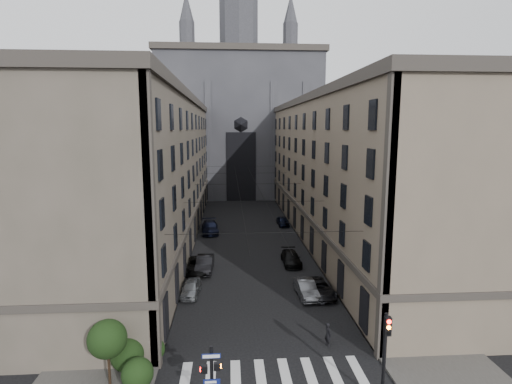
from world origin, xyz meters
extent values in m
cube|color=#383533|center=(-10.50, 36.00, 0.07)|extent=(7.00, 80.00, 0.15)
cube|color=#383533|center=(10.50, 36.00, 0.07)|extent=(7.00, 80.00, 0.15)
cube|color=beige|center=(0.00, 5.00, 0.01)|extent=(11.00, 3.20, 0.01)
cube|color=#4C463A|center=(-13.50, 36.00, 9.00)|extent=(13.00, 60.00, 18.00)
cube|color=#38332D|center=(-13.50, 36.00, 18.40)|extent=(13.60, 60.60, 0.90)
cube|color=#38332D|center=(-13.50, 36.00, 4.20)|extent=(13.40, 60.30, 0.50)
cube|color=brown|center=(13.50, 36.00, 9.00)|extent=(13.00, 60.00, 18.00)
cube|color=#38332D|center=(13.50, 36.00, 18.40)|extent=(13.60, 60.60, 0.90)
cube|color=#38332D|center=(13.50, 36.00, 4.20)|extent=(13.40, 60.30, 0.50)
cube|color=#2D2D33|center=(0.00, 75.00, 15.00)|extent=(34.00, 22.00, 30.00)
cube|color=#38332D|center=(0.00, 75.00, 30.50)|extent=(35.00, 23.00, 1.20)
cylinder|color=#2D2D33|center=(0.00, 75.00, 37.00)|extent=(8.40, 8.40, 14.00)
cone|color=#2D2D33|center=(-11.00, 72.00, 36.50)|extent=(3.20, 3.20, 13.00)
cone|color=#2D2D33|center=(11.00, 72.00, 36.50)|extent=(3.20, 3.20, 13.00)
cube|color=black|center=(0.00, 63.95, 7.00)|extent=(6.00, 0.30, 14.00)
cylinder|color=black|center=(-3.50, 1.50, 2.00)|extent=(0.18, 0.18, 4.00)
cube|color=orange|center=(-3.22, 1.50, 2.90)|extent=(0.34, 0.24, 0.38)
cube|color=#FF0C07|center=(-3.88, 1.60, 2.70)|extent=(0.34, 0.24, 0.38)
cube|color=navy|center=(-3.50, 1.37, 3.55)|extent=(0.95, 0.05, 0.24)
cube|color=navy|center=(-3.50, 1.37, 2.15)|extent=(0.85, 0.05, 0.27)
cylinder|color=black|center=(5.60, 2.00, 2.60)|extent=(0.20, 0.20, 5.20)
cube|color=black|center=(5.60, 1.78, 4.60)|extent=(0.34, 0.30, 1.00)
cylinder|color=#FF0C07|center=(5.60, 1.62, 4.92)|extent=(0.22, 0.05, 0.22)
cylinder|color=orange|center=(5.60, 1.62, 4.60)|extent=(0.22, 0.05, 0.22)
cylinder|color=black|center=(5.60, 1.62, 4.28)|extent=(0.22, 0.05, 0.22)
sphere|color=black|center=(-7.80, 4.00, 1.05)|extent=(1.80, 1.80, 1.80)
sphere|color=black|center=(-8.80, 5.80, 1.15)|extent=(2.00, 2.00, 2.00)
sphere|color=black|center=(-7.40, 6.80, 0.85)|extent=(1.40, 1.40, 1.40)
cylinder|color=black|center=(-9.50, 4.50, 1.35)|extent=(0.16, 0.16, 2.40)
sphere|color=black|center=(-9.50, 4.50, 2.95)|extent=(2.20, 2.20, 2.20)
cylinder|color=black|center=(0.00, 10.00, 7.50)|extent=(14.00, 0.03, 0.03)
cylinder|color=black|center=(0.00, 22.00, 7.50)|extent=(14.00, 0.03, 0.03)
cylinder|color=black|center=(0.00, 35.00, 7.50)|extent=(14.00, 0.03, 0.03)
cylinder|color=black|center=(0.00, 48.00, 7.50)|extent=(14.00, 0.03, 0.03)
cylinder|color=black|center=(0.00, 60.00, 7.50)|extent=(14.00, 0.03, 0.03)
cylinder|color=black|center=(-1.30, 36.00, 7.10)|extent=(0.03, 60.00, 0.03)
cylinder|color=black|center=(1.30, 36.00, 7.10)|extent=(0.03, 60.00, 0.03)
imported|color=slate|center=(-6.01, 17.04, 0.65)|extent=(1.84, 3.92, 1.30)
imported|color=black|center=(-5.13, 23.11, 0.79)|extent=(1.85, 4.86, 1.58)
imported|color=black|center=(-5.81, 22.90, 0.71)|extent=(2.47, 5.16, 1.42)
imported|color=black|center=(-5.28, 38.62, 0.82)|extent=(2.77, 5.81, 1.63)
imported|color=slate|center=(4.20, 16.13, 0.71)|extent=(1.79, 4.41, 1.42)
imported|color=black|center=(5.38, 16.24, 0.66)|extent=(2.80, 4.99, 1.32)
imported|color=black|center=(4.20, 24.65, 0.68)|extent=(1.93, 4.67, 1.35)
imported|color=black|center=(5.66, 42.21, 0.68)|extent=(1.79, 4.04, 1.35)
imported|color=black|center=(4.12, 8.00, 0.82)|extent=(0.55, 0.69, 1.64)
camera|label=1|loc=(-2.54, -17.01, 14.72)|focal=28.00mm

